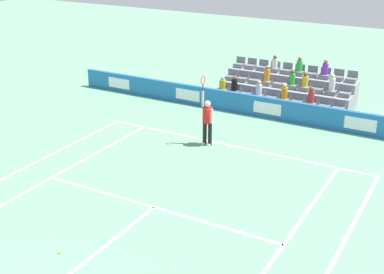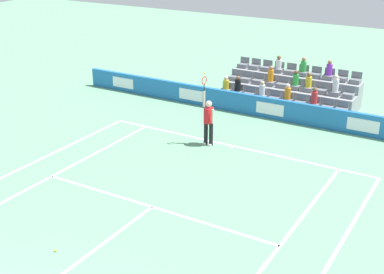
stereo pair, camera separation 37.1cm
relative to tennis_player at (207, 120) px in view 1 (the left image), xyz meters
The scene contains 12 objects.
line_baseline 1.38m from the tennis_player, 158.66° to the right, with size 10.97×0.10×0.01m, color white.
line_service 5.31m from the tennis_player, 99.97° to the left, with size 8.23×0.10×0.01m, color white.
line_centre_service 8.44m from the tennis_player, 96.18° to the left, with size 0.10×6.40×0.01m, color white.
line_singles_sideline_left 6.52m from the tennis_player, 60.13° to the left, with size 0.10×11.89×0.01m, color white.
line_singles_sideline_right 7.58m from the tennis_player, 131.90° to the left, with size 0.10×11.89×0.01m, color white.
line_doubles_sideline_left 7.30m from the tennis_player, 50.67° to the left, with size 0.10×11.89×0.01m, color white.
line_doubles_sideline_right 8.55m from the tennis_player, 138.80° to the left, with size 0.10×11.89×0.01m, color white.
line_centre_mark 1.36m from the tennis_player, 164.36° to the right, with size 0.10×0.20×0.01m, color white.
sponsor_barrier 4.15m from the tennis_player, 102.66° to the right, with size 20.05×0.22×0.92m.
tennis_player is the anchor object (origin of this frame).
stadium_stand 6.40m from the tennis_player, 98.13° to the right, with size 6.20×2.85×2.18m.
loose_tennis_ball 8.41m from the tennis_player, 90.53° to the left, with size 0.07×0.07×0.07m, color #D1E533.
Camera 1 is at (-7.86, 5.22, 7.94)m, focal length 49.44 mm.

